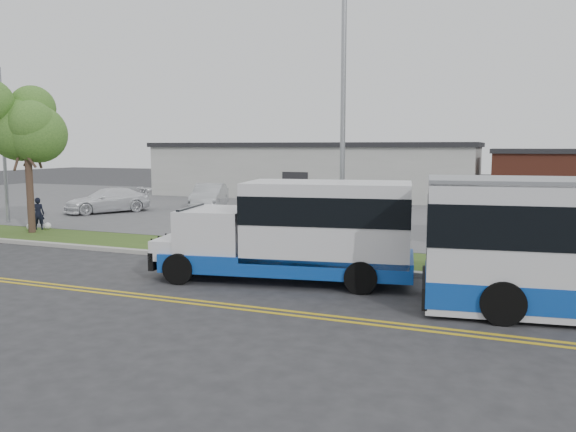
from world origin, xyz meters
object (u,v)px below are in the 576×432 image
at_px(streetlight_near, 342,113).
at_px(pedestrian, 38,214).
at_px(streetlight_far, 2,138).
at_px(parked_car_b, 108,200).
at_px(shuttle_bus, 302,228).
at_px(tree_west, 26,123).
at_px(parked_car_a, 209,196).

xyz_separation_m(streetlight_near, pedestrian, (-15.40, 1.27, -4.36)).
xyz_separation_m(streetlight_far, pedestrian, (3.60, -1.42, -3.60)).
bearing_deg(parked_car_b, pedestrian, -44.59).
relative_size(streetlight_far, pedestrian, 5.17).
bearing_deg(parked_car_b, streetlight_far, -77.49).
bearing_deg(pedestrian, shuttle_bus, 131.02).
xyz_separation_m(streetlight_near, parked_car_b, (-16.95, 8.23, -4.40)).
height_order(tree_west, streetlight_far, streetlight_far).
relative_size(streetlight_near, streetlight_far, 1.19).
bearing_deg(pedestrian, parked_car_b, -109.16).
xyz_separation_m(parked_car_a, parked_car_b, (-4.87, -3.75, -0.08)).
xyz_separation_m(shuttle_bus, parked_car_b, (-16.70, 11.65, -0.79)).
bearing_deg(streetlight_near, tree_west, 178.20).
xyz_separation_m(streetlight_near, shuttle_bus, (-0.25, -3.43, -3.62)).
bearing_deg(pedestrian, tree_west, 84.64).
bearing_deg(streetlight_near, pedestrian, 175.28).
bearing_deg(streetlight_near, streetlight_far, 171.95).
distance_m(streetlight_far, parked_car_a, 12.12).
bearing_deg(tree_west, streetlight_far, 151.02).
bearing_deg(tree_west, parked_car_b, 104.12).
relative_size(pedestrian, parked_car_b, 0.31).
bearing_deg(streetlight_near, parked_car_b, 154.11).
height_order(tree_west, streetlight_near, streetlight_near).
xyz_separation_m(tree_west, streetlight_near, (15.00, -0.47, 0.11)).
height_order(streetlight_far, shuttle_bus, streetlight_far).
bearing_deg(parked_car_b, tree_west, -43.07).
xyz_separation_m(tree_west, streetlight_far, (-4.00, 2.22, -0.65)).
relative_size(streetlight_far, parked_car_b, 1.59).
height_order(streetlight_far, pedestrian, streetlight_far).
relative_size(shuttle_bus, pedestrian, 5.28).
bearing_deg(parked_car_a, streetlight_near, -63.14).
bearing_deg(shuttle_bus, streetlight_near, 76.55).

